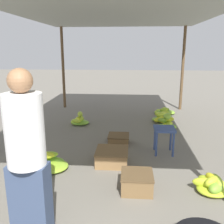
{
  "coord_description": "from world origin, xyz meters",
  "views": [
    {
      "loc": [
        0.27,
        -1.22,
        1.71
      ],
      "look_at": [
        0.0,
        2.31,
        0.81
      ],
      "focal_mm": 40.0,
      "sensor_mm": 36.0,
      "label": 1
    }
  ],
  "objects_px": {
    "banana_pile_right_3": "(213,185)",
    "banana_pile_left_1": "(79,121)",
    "vendor_foreground": "(27,155)",
    "banana_pile_left_0": "(49,163)",
    "banana_pile_right_0": "(164,112)",
    "crate_near": "(119,139)",
    "crate_far": "(137,182)",
    "stool": "(164,133)",
    "banana_pile_right_2": "(161,118)",
    "banana_pile_right_1": "(167,123)",
    "crate_mid": "(112,157)"
  },
  "relations": [
    {
      "from": "banana_pile_right_3",
      "to": "banana_pile_left_1",
      "type": "bearing_deg",
      "value": 129.54
    },
    {
      "from": "vendor_foreground",
      "to": "crate_mid",
      "type": "distance_m",
      "value": 1.83
    },
    {
      "from": "vendor_foreground",
      "to": "banana_pile_right_2",
      "type": "distance_m",
      "value": 4.34
    },
    {
      "from": "banana_pile_right_0",
      "to": "crate_far",
      "type": "height_order",
      "value": "crate_far"
    },
    {
      "from": "banana_pile_right_0",
      "to": "crate_mid",
      "type": "relative_size",
      "value": 1.2
    },
    {
      "from": "banana_pile_left_0",
      "to": "stool",
      "type": "bearing_deg",
      "value": 21.81
    },
    {
      "from": "banana_pile_right_0",
      "to": "crate_far",
      "type": "bearing_deg",
      "value": -101.9
    },
    {
      "from": "banana_pile_right_1",
      "to": "crate_mid",
      "type": "height_order",
      "value": "banana_pile_right_1"
    },
    {
      "from": "banana_pile_left_1",
      "to": "crate_near",
      "type": "distance_m",
      "value": 1.51
    },
    {
      "from": "stool",
      "to": "crate_near",
      "type": "distance_m",
      "value": 0.9
    },
    {
      "from": "vendor_foreground",
      "to": "banana_pile_right_2",
      "type": "height_order",
      "value": "vendor_foreground"
    },
    {
      "from": "banana_pile_right_2",
      "to": "banana_pile_left_1",
      "type": "bearing_deg",
      "value": -168.03
    },
    {
      "from": "crate_near",
      "to": "crate_mid",
      "type": "bearing_deg",
      "value": -93.99
    },
    {
      "from": "crate_near",
      "to": "banana_pile_right_3",
      "type": "bearing_deg",
      "value": -51.16
    },
    {
      "from": "crate_near",
      "to": "banana_pile_left_1",
      "type": "bearing_deg",
      "value": 130.45
    },
    {
      "from": "banana_pile_right_0",
      "to": "banana_pile_left_0",
      "type": "bearing_deg",
      "value": -121.85
    },
    {
      "from": "banana_pile_right_0",
      "to": "crate_far",
      "type": "relative_size",
      "value": 1.49
    },
    {
      "from": "crate_near",
      "to": "crate_mid",
      "type": "height_order",
      "value": "crate_mid"
    },
    {
      "from": "vendor_foreground",
      "to": "crate_far",
      "type": "distance_m",
      "value": 1.48
    },
    {
      "from": "banana_pile_left_0",
      "to": "banana_pile_right_3",
      "type": "bearing_deg",
      "value": -12.01
    },
    {
      "from": "banana_pile_right_2",
      "to": "stool",
      "type": "bearing_deg",
      "value": -95.42
    },
    {
      "from": "banana_pile_left_0",
      "to": "banana_pile_right_2",
      "type": "bearing_deg",
      "value": 53.66
    },
    {
      "from": "crate_near",
      "to": "banana_pile_right_2",
      "type": "bearing_deg",
      "value": 58.46
    },
    {
      "from": "stool",
      "to": "banana_pile_right_0",
      "type": "height_order",
      "value": "stool"
    },
    {
      "from": "banana_pile_right_1",
      "to": "banana_pile_right_2",
      "type": "xyz_separation_m",
      "value": [
        -0.05,
        0.58,
        -0.05
      ]
    },
    {
      "from": "banana_pile_right_1",
      "to": "vendor_foreground",
      "type": "bearing_deg",
      "value": -116.57
    },
    {
      "from": "banana_pile_left_1",
      "to": "banana_pile_right_1",
      "type": "height_order",
      "value": "banana_pile_right_1"
    },
    {
      "from": "banana_pile_right_1",
      "to": "banana_pile_right_3",
      "type": "height_order",
      "value": "banana_pile_right_1"
    },
    {
      "from": "banana_pile_left_0",
      "to": "crate_near",
      "type": "height_order",
      "value": "banana_pile_left_0"
    },
    {
      "from": "banana_pile_left_1",
      "to": "banana_pile_right_3",
      "type": "relative_size",
      "value": 1.01
    },
    {
      "from": "banana_pile_right_3",
      "to": "crate_far",
      "type": "height_order",
      "value": "crate_far"
    },
    {
      "from": "vendor_foreground",
      "to": "crate_near",
      "type": "xyz_separation_m",
      "value": [
        0.68,
        2.4,
        -0.72
      ]
    },
    {
      "from": "vendor_foreground",
      "to": "crate_near",
      "type": "relative_size",
      "value": 4.08
    },
    {
      "from": "banana_pile_right_0",
      "to": "crate_near",
      "type": "height_order",
      "value": "banana_pile_right_0"
    },
    {
      "from": "crate_mid",
      "to": "crate_far",
      "type": "relative_size",
      "value": 1.24
    },
    {
      "from": "vendor_foreground",
      "to": "banana_pile_left_0",
      "type": "height_order",
      "value": "vendor_foreground"
    },
    {
      "from": "stool",
      "to": "crate_far",
      "type": "distance_m",
      "value": 1.3
    },
    {
      "from": "banana_pile_right_0",
      "to": "stool",
      "type": "bearing_deg",
      "value": -97.29
    },
    {
      "from": "stool",
      "to": "banana_pile_right_2",
      "type": "height_order",
      "value": "stool"
    },
    {
      "from": "banana_pile_left_0",
      "to": "crate_far",
      "type": "xyz_separation_m",
      "value": [
        1.27,
        -0.49,
        0.03
      ]
    },
    {
      "from": "banana_pile_left_0",
      "to": "banana_pile_right_0",
      "type": "bearing_deg",
      "value": 58.15
    },
    {
      "from": "banana_pile_left_0",
      "to": "banana_pile_left_1",
      "type": "height_order",
      "value": "banana_pile_left_1"
    },
    {
      "from": "banana_pile_left_0",
      "to": "banana_pile_right_2",
      "type": "height_order",
      "value": "banana_pile_left_0"
    },
    {
      "from": "crate_near",
      "to": "crate_far",
      "type": "distance_m",
      "value": 1.58
    },
    {
      "from": "banana_pile_right_0",
      "to": "banana_pile_right_3",
      "type": "distance_m",
      "value": 3.82
    },
    {
      "from": "crate_near",
      "to": "banana_pile_left_0",
      "type": "bearing_deg",
      "value": -132.47
    },
    {
      "from": "banana_pile_left_1",
      "to": "banana_pile_right_0",
      "type": "height_order",
      "value": "banana_pile_left_1"
    },
    {
      "from": "banana_pile_left_1",
      "to": "banana_pile_right_2",
      "type": "bearing_deg",
      "value": 11.97
    },
    {
      "from": "banana_pile_right_0",
      "to": "banana_pile_right_3",
      "type": "height_order",
      "value": "banana_pile_right_3"
    },
    {
      "from": "banana_pile_right_2",
      "to": "banana_pile_right_1",
      "type": "bearing_deg",
      "value": -84.9
    }
  ]
}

